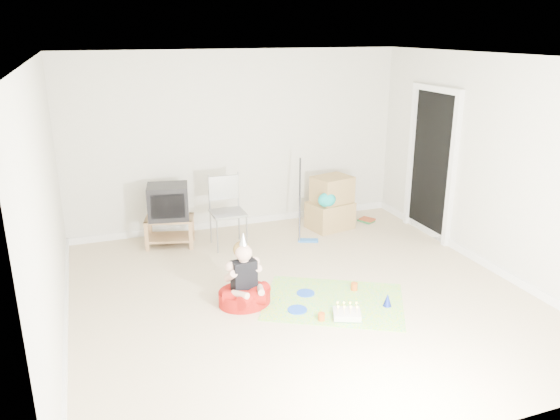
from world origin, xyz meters
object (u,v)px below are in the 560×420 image
object	(u,v)px
crt_tv	(168,202)
folding_chair	(228,213)
tv_stand	(170,229)
cardboard_boxes	(331,204)
seated_woman	(244,288)
birthday_cake	(347,315)

from	to	relation	value
crt_tv	folding_chair	world-z (taller)	folding_chair
tv_stand	cardboard_boxes	size ratio (longest dim) A/B	0.93
seated_woman	birthday_cake	size ratio (longest dim) A/B	2.42
birthday_cake	cardboard_boxes	bearing A→B (deg)	68.73
tv_stand	crt_tv	bearing A→B (deg)	-63.43
crt_tv	birthday_cake	world-z (taller)	crt_tv
folding_chair	seated_woman	size ratio (longest dim) A/B	1.19
tv_stand	seated_woman	size ratio (longest dim) A/B	0.88
cardboard_boxes	seated_woman	bearing A→B (deg)	-135.41
cardboard_boxes	seated_woman	size ratio (longest dim) A/B	0.94
folding_chair	cardboard_boxes	distance (m)	1.64
tv_stand	birthday_cake	size ratio (longest dim) A/B	2.12
crt_tv	folding_chair	xyz separation A→B (m)	(0.76, -0.30, -0.15)
folding_chair	cardboard_boxes	world-z (taller)	folding_chair
tv_stand	cardboard_boxes	xyz separation A→B (m)	(2.38, -0.11, 0.13)
birthday_cake	crt_tv	bearing A→B (deg)	117.67
crt_tv	seated_woman	size ratio (longest dim) A/B	0.64
crt_tv	folding_chair	distance (m)	0.83
crt_tv	folding_chair	size ratio (longest dim) A/B	0.54
cardboard_boxes	seated_woman	xyz separation A→B (m)	(-1.90, -1.87, -0.20)
tv_stand	seated_woman	xyz separation A→B (m)	(0.48, -1.98, -0.06)
crt_tv	cardboard_boxes	world-z (taller)	crt_tv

